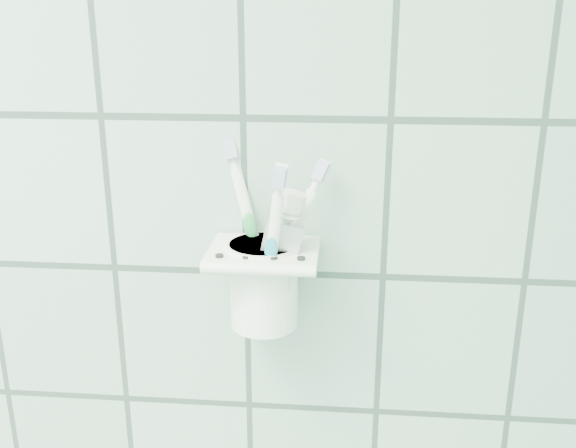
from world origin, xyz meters
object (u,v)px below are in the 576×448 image
Objects in this scene: holder_bracket at (264,254)px; toothbrush_pink at (273,229)px; toothpaste_tube at (262,248)px; toothbrush_blue at (251,238)px; cup at (264,281)px; toothbrush_orange at (262,239)px.

holder_bracket is 0.58× the size of toothbrush_pink.
toothpaste_tube is at bearing -90.92° from holder_bracket.
toothbrush_pink is at bearing 50.56° from toothbrush_blue.
toothbrush_blue reaches higher than cup.
toothbrush_orange reaches higher than holder_bracket.
toothbrush_orange is (-0.00, -0.01, 0.02)m from holder_bracket.
toothbrush_pink is at bearing 63.38° from toothbrush_orange.
toothpaste_tube is at bearing -0.23° from toothbrush_blue.
holder_bracket is 1.22× the size of cup.
toothbrush_orange is at bearing 18.06° from toothbrush_blue.
toothbrush_blue is (-0.02, -0.01, -0.01)m from toothbrush_pink.
cup is 0.50× the size of toothbrush_orange.
toothbrush_orange is at bearing -95.20° from holder_bracket.
toothbrush_pink is 1.06× the size of toothbrush_orange.
toothbrush_pink is (0.01, 0.01, 0.03)m from holder_bracket.
toothbrush_pink reaches higher than toothbrush_orange.
toothbrush_blue is at bearing 164.75° from toothpaste_tube.
toothbrush_pink is 1.07× the size of toothbrush_blue.
toothbrush_blue is 0.01m from toothbrush_orange.
holder_bracket is 0.03m from toothbrush_blue.
toothbrush_pink is 0.03m from toothbrush_blue.
cup is at bearing 99.00° from toothbrush_orange.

